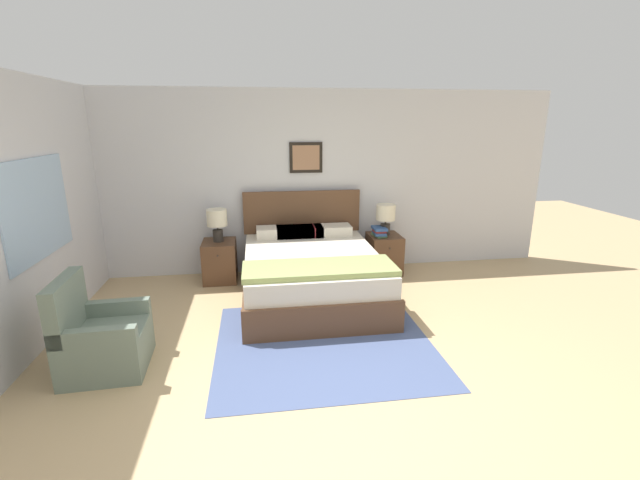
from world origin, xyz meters
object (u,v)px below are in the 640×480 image
armchair (100,339)px  table_lamp_by_door (386,215)px  nightstand_near_window (220,261)px  nightstand_by_door (384,253)px  bed (311,272)px  table_lamp_near_window (217,220)px

armchair → table_lamp_by_door: table_lamp_by_door is taller
nightstand_near_window → nightstand_by_door: size_ratio=1.00×
nightstand_near_window → table_lamp_by_door: bearing=0.3°
bed → nightstand_near_window: 1.42m
nightstand_by_door → table_lamp_near_window: table_lamp_near_window is taller
nightstand_by_door → table_lamp_near_window: size_ratio=1.25×
nightstand_near_window → table_lamp_near_window: size_ratio=1.25×
armchair → nightstand_by_door: size_ratio=1.56×
nightstand_by_door → table_lamp_by_door: (0.01, 0.01, 0.58)m
table_lamp_by_door → nightstand_near_window: bearing=-179.7°
table_lamp_near_window → table_lamp_by_door: bearing=0.0°
armchair → bed: bearing=120.6°
nightstand_by_door → table_lamp_near_window: 2.44m
table_lamp_near_window → table_lamp_by_door: same height
table_lamp_near_window → table_lamp_by_door: (2.37, 0.00, 0.00)m
armchair → table_lamp_near_window: (0.88, 2.14, 0.57)m
table_lamp_near_window → table_lamp_by_door: 2.37m
table_lamp_by_door → armchair: bearing=-146.6°
nightstand_near_window → armchair: bearing=-112.5°
bed → table_lamp_by_door: bed is taller
nightstand_near_window → table_lamp_by_door: (2.37, 0.01, 0.58)m
armchair → table_lamp_near_window: size_ratio=1.94×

